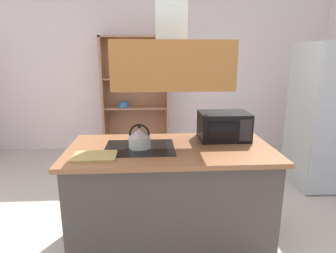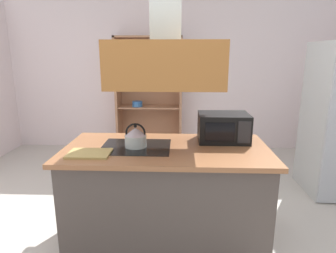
% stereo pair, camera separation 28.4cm
% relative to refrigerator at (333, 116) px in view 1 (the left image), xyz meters
% --- Properties ---
extents(ground_plane, '(7.80, 7.80, 0.00)m').
position_rel_refrigerator_xyz_m(ground_plane, '(-2.14, -1.23, -0.92)').
color(ground_plane, '#BDB4AA').
extents(wall_back, '(6.00, 0.12, 2.70)m').
position_rel_refrigerator_xyz_m(wall_back, '(-2.14, 1.77, 0.43)').
color(wall_back, silver).
rests_on(wall_back, ground).
extents(kitchen_island, '(1.79, 0.90, 0.90)m').
position_rel_refrigerator_xyz_m(kitchen_island, '(-2.16, -1.08, -0.46)').
color(kitchen_island, '#453B37').
rests_on(kitchen_island, ground).
extents(range_hood, '(0.90, 0.70, 1.27)m').
position_rel_refrigerator_xyz_m(range_hood, '(-2.16, -1.08, 0.81)').
color(range_hood, '#985C29').
extents(refrigerator, '(0.90, 0.78, 1.84)m').
position_rel_refrigerator_xyz_m(refrigerator, '(0.00, 0.00, 0.00)').
color(refrigerator, '#B5BBBA').
rests_on(refrigerator, ground).
extents(dish_cabinet, '(1.13, 0.40, 1.98)m').
position_rel_refrigerator_xyz_m(dish_cabinet, '(-2.59, 1.55, -0.04)').
color(dish_cabinet, '#A57151').
rests_on(dish_cabinet, ground).
extents(kettle, '(0.19, 0.19, 0.21)m').
position_rel_refrigerator_xyz_m(kettle, '(-2.43, -1.08, 0.07)').
color(kettle, '#BBC3BD').
rests_on(kettle, kitchen_island).
extents(cutting_board, '(0.34, 0.25, 0.02)m').
position_rel_refrigerator_xyz_m(cutting_board, '(-2.78, -1.29, -0.01)').
color(cutting_board, '#AA8D4C').
rests_on(cutting_board, kitchen_island).
extents(microwave, '(0.46, 0.35, 0.26)m').
position_rel_refrigerator_xyz_m(microwave, '(-1.64, -0.86, 0.11)').
color(microwave, black).
rests_on(microwave, kitchen_island).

